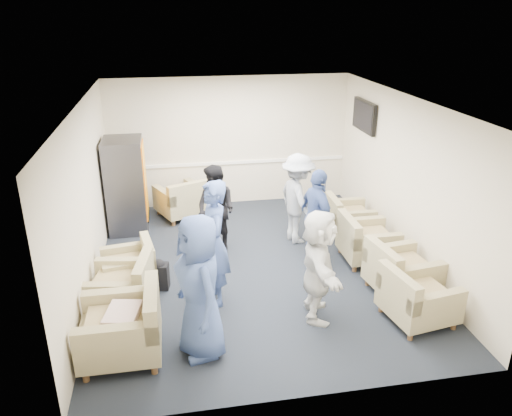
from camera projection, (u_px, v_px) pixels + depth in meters
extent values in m
plane|color=black|center=(255.00, 267.00, 8.21)|extent=(6.00, 6.00, 0.00)
plane|color=silver|center=(255.00, 102.00, 7.20)|extent=(6.00, 6.00, 0.00)
cube|color=beige|center=(230.00, 142.00, 10.44)|extent=(5.00, 0.02, 2.70)
cube|color=beige|center=(307.00, 291.00, 4.97)|extent=(5.00, 0.02, 2.70)
cube|color=beige|center=(87.00, 200.00, 7.29)|extent=(0.02, 6.00, 2.70)
cube|color=beige|center=(406.00, 181.00, 8.11)|extent=(0.02, 6.00, 2.70)
cube|color=white|center=(230.00, 163.00, 10.59)|extent=(4.98, 0.04, 0.06)
cube|color=black|center=(364.00, 116.00, 9.48)|extent=(0.07, 1.00, 0.58)
cube|color=black|center=(363.00, 116.00, 9.47)|extent=(0.01, 0.92, 0.50)
cube|color=#4A4A51|center=(366.00, 124.00, 9.54)|extent=(0.04, 0.10, 0.25)
cube|color=#988B62|center=(121.00, 336.00, 6.02)|extent=(0.95, 0.95, 0.31)
cube|color=#998354|center=(119.00, 321.00, 5.94)|extent=(0.66, 0.62, 0.11)
cube|color=#988B62|center=(152.00, 306.00, 5.94)|extent=(0.16, 0.95, 0.45)
cube|color=#988B62|center=(121.00, 293.00, 6.98)|extent=(0.97, 0.97, 0.28)
cube|color=#998354|center=(119.00, 281.00, 6.91)|extent=(0.66, 0.63, 0.10)
cube|color=#988B62|center=(144.00, 272.00, 6.86)|extent=(0.28, 0.85, 0.40)
cube|color=#988B62|center=(129.00, 272.00, 7.58)|extent=(0.87, 0.87, 0.25)
cube|color=#998354|center=(128.00, 262.00, 7.52)|extent=(0.60, 0.57, 0.09)
cube|color=#988B62|center=(148.00, 251.00, 7.57)|extent=(0.25, 0.76, 0.35)
cube|color=#988B62|center=(418.00, 304.00, 6.73)|extent=(0.96, 0.96, 0.28)
cube|color=#998354|center=(420.00, 292.00, 6.66)|extent=(0.66, 0.63, 0.10)
cube|color=#988B62|center=(399.00, 287.00, 6.50)|extent=(0.27, 0.85, 0.39)
cube|color=#988B62|center=(402.00, 277.00, 7.38)|extent=(0.98, 0.98, 0.29)
cube|color=#998354|center=(403.00, 265.00, 7.31)|extent=(0.67, 0.64, 0.10)
cube|color=#988B62|center=(383.00, 260.00, 7.14)|extent=(0.26, 0.88, 0.41)
cube|color=#988B62|center=(368.00, 246.00, 8.35)|extent=(0.85, 0.85, 0.28)
cube|color=#998354|center=(368.00, 236.00, 8.28)|extent=(0.59, 0.55, 0.10)
cube|color=#988B62|center=(349.00, 229.00, 8.17)|extent=(0.14, 0.84, 0.40)
cube|color=#988B62|center=(349.00, 222.00, 9.34)|extent=(0.80, 0.80, 0.26)
cube|color=#998354|center=(350.00, 213.00, 9.28)|extent=(0.56, 0.52, 0.09)
cube|color=#988B62|center=(333.00, 207.00, 9.18)|extent=(0.15, 0.78, 0.37)
cube|color=#988B62|center=(181.00, 204.00, 10.11)|extent=(1.14, 1.14, 0.28)
cube|color=#998354|center=(181.00, 195.00, 10.04)|extent=(0.75, 0.77, 0.10)
cube|color=#988B62|center=(188.00, 193.00, 9.71)|extent=(0.84, 0.48, 0.41)
cube|color=#4A4A51|center=(126.00, 185.00, 9.29)|extent=(0.70, 0.84, 1.77)
cube|color=#FF4E05|center=(145.00, 180.00, 9.32)|extent=(0.02, 0.71, 1.41)
cube|color=black|center=(148.00, 216.00, 9.60)|extent=(0.02, 0.42, 0.11)
cube|color=black|center=(159.00, 276.00, 7.52)|extent=(0.32, 0.25, 0.41)
sphere|color=black|center=(158.00, 266.00, 7.45)|extent=(0.20, 0.20, 0.20)
cube|color=beige|center=(123.00, 316.00, 5.92)|extent=(0.46, 0.56, 0.14)
imported|color=#3E5696|center=(200.00, 287.00, 5.87)|extent=(0.80, 1.01, 1.82)
imported|color=#3E5696|center=(213.00, 244.00, 6.93)|extent=(0.50, 0.71, 1.84)
imported|color=black|center=(216.00, 209.00, 8.51)|extent=(0.94, 0.94, 1.54)
imported|color=silver|center=(298.00, 199.00, 8.83)|extent=(0.81, 1.16, 1.64)
imported|color=#3E5696|center=(317.00, 217.00, 8.09)|extent=(0.58, 1.01, 1.61)
imported|color=white|center=(318.00, 265.00, 6.63)|extent=(0.74, 1.52, 1.57)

